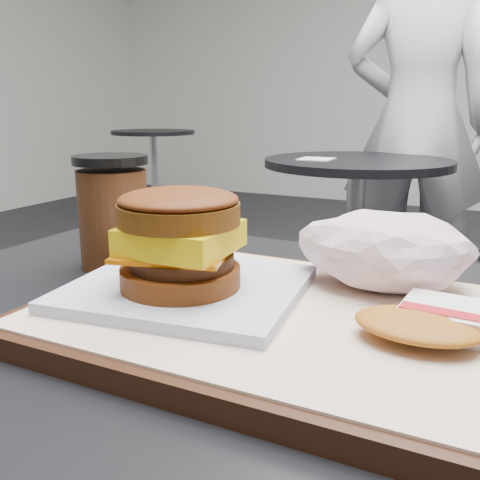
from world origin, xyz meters
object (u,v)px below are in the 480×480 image
Objects in this scene: serving_tray at (279,318)px; hash_brown at (445,323)px; crumpled_wrapper at (384,249)px; coffee_cup at (113,213)px; patron at (417,123)px; neighbor_table at (355,211)px; breakfast_sandwich at (182,252)px.

hash_brown reaches higher than serving_tray.
hash_brown is 0.80× the size of crumpled_wrapper.
coffee_cup is at bearing 160.54° from serving_tray.
patron reaches higher than crumpled_wrapper.
neighbor_table is at bearing 102.42° from serving_tray.
hash_brown is 2.11m from patron.
hash_brown is 1.72m from neighbor_table.
patron reaches higher than neighbor_table.
coffee_cup is at bearing 166.82° from hash_brown.
neighbor_table is at bearing 99.56° from breakfast_sandwich.
crumpled_wrapper is at bearing 91.57° from patron.
coffee_cup reaches higher than neighbor_table.
breakfast_sandwich is (-0.08, -0.01, 0.05)m from serving_tray.
patron reaches higher than hash_brown.
breakfast_sandwich is 1.69m from neighbor_table.
breakfast_sandwich is 2.10m from patron.
coffee_cup reaches higher than hash_brown.
neighbor_table is at bearing 106.54° from hash_brown.
hash_brown is at bearing -73.46° from neighbor_table.
patron is (0.01, 2.00, 0.04)m from coffee_cup.
hash_brown is 0.12m from crumpled_wrapper.
neighbor_table is (-0.28, 1.64, -0.28)m from breakfast_sandwich.
serving_tray is at bearing 179.35° from hash_brown.
breakfast_sandwich is 1.74× the size of hash_brown.
coffee_cup is at bearing -178.25° from crumpled_wrapper.
neighbor_table is 0.57m from patron.
breakfast_sandwich is 0.21m from hash_brown.
breakfast_sandwich is at bearing -80.44° from neighbor_table.
serving_tray is 0.13m from hash_brown.
crumpled_wrapper is at bearing 56.02° from serving_tray.
breakfast_sandwich is at bearing -32.42° from coffee_cup.
neighbor_table is (-0.12, 1.54, -0.28)m from coffee_cup.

